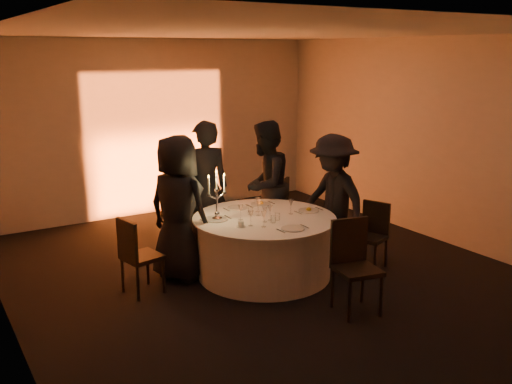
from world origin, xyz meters
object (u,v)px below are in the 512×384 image
chair_left (136,252)px  guest_left (178,208)px  guest_back_left (205,188)px  guest_back_right (265,185)px  candelabra (217,202)px  banquet_table (264,246)px  coffee_cup (241,224)px  chair_back_left (195,210)px  chair_right (372,231)px  chair_back_right (276,206)px  chair_front (354,260)px  guest_right (333,199)px

chair_left → guest_left: size_ratio=0.51×
guest_back_left → guest_back_right: bearing=175.9°
guest_back_right → candelabra: guest_back_right is taller
banquet_table → coffee_cup: (-0.46, -0.20, 0.42)m
chair_back_left → chair_right: (1.55, -2.13, -0.01)m
guest_left → chair_left: bearing=81.2°
chair_back_left → coffee_cup: bearing=87.5°
chair_right → coffee_cup: 1.87m
chair_back_left → chair_back_right: 1.22m
chair_back_left → chair_front: size_ratio=0.86×
banquet_table → chair_left: chair_left is taller
guest_back_right → guest_right: 1.07m
banquet_table → candelabra: candelabra is taller
guest_back_right → guest_right: bearing=82.0°
chair_front → guest_left: 2.23m
guest_left → chair_back_left: bearing=-59.8°
coffee_cup → guest_right: bearing=5.7°
guest_left → guest_back_right: (1.55, 0.45, 0.01)m
chair_back_right → chair_front: (-0.59, -2.41, 0.04)m
chair_back_left → candelabra: size_ratio=1.40×
chair_back_left → coffee_cup: 1.89m
banquet_table → chair_back_right: size_ratio=1.89×
banquet_table → candelabra: size_ratio=2.88×
guest_back_left → guest_back_right: (0.84, -0.24, -0.02)m
guest_left → guest_back_left: size_ratio=0.97×
chair_left → coffee_cup: bearing=-123.4°
chair_right → candelabra: bearing=-132.0°
banquet_table → guest_left: 1.19m
chair_back_right → coffee_cup: size_ratio=8.65×
banquet_table → guest_back_right: (0.60, 0.92, 0.54)m
chair_left → chair_back_right: bearing=-83.2°
chair_back_left → guest_back_right: guest_back_right is taller
candelabra → guest_right: bearing=-9.7°
chair_right → coffee_cup: size_ratio=7.89×
chair_front → candelabra: size_ratio=1.63×
guest_left → guest_right: size_ratio=1.05×
guest_back_right → guest_back_left: bearing=-49.0°
chair_left → candelabra: candelabra is taller
guest_back_right → candelabra: bearing=-1.7°
chair_left → guest_back_right: bearing=-84.3°
banquet_table → coffee_cup: coffee_cup is taller
chair_back_left → guest_back_left: (-0.06, -0.48, 0.45)m
coffee_cup → candelabra: 0.47m
chair_back_right → chair_right: size_ratio=1.10×
chair_left → chair_back_right: size_ratio=0.97×
chair_front → guest_back_right: bearing=93.6°
chair_left → guest_left: guest_left is taller
coffee_cup → chair_back_left: bearing=81.6°
guest_left → coffee_cup: guest_left is taller
guest_right → candelabra: guest_right is taller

